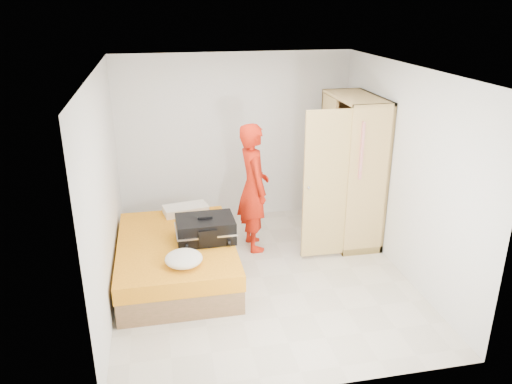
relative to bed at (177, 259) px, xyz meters
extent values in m
plane|color=beige|center=(1.05, -0.24, -0.25)|extent=(4.00, 4.00, 0.00)
plane|color=white|center=(1.05, -0.24, 2.35)|extent=(4.00, 4.00, 0.00)
cube|color=white|center=(1.05, 1.76, 1.05)|extent=(3.60, 0.02, 2.60)
cube|color=white|center=(1.05, -2.24, 1.05)|extent=(3.60, 0.02, 2.60)
cube|color=white|center=(-0.75, -0.24, 1.05)|extent=(0.02, 4.00, 2.60)
cube|color=white|center=(2.85, -0.24, 1.05)|extent=(0.02, 4.00, 2.60)
cube|color=#976444|center=(0.00, 0.00, -0.10)|extent=(1.40, 2.00, 0.30)
cube|color=#FFA01A|center=(0.00, 0.00, 0.15)|extent=(1.42, 2.02, 0.20)
cube|color=#E2B06E|center=(2.82, 0.66, 0.80)|extent=(0.04, 1.20, 2.10)
cube|color=#E2B06E|center=(2.55, 0.08, 0.80)|extent=(0.58, 0.04, 2.10)
cube|color=#E2B06E|center=(2.55, 1.24, 0.80)|extent=(0.58, 0.04, 2.10)
cube|color=#E2B06E|center=(2.55, 0.66, 1.83)|extent=(0.58, 1.20, 0.04)
cube|color=#A78247|center=(2.55, 0.66, -0.20)|extent=(0.58, 1.20, 0.10)
cube|color=#E2B06E|center=(2.28, 0.96, 0.80)|extent=(0.04, 0.59, 2.00)
cube|color=#E2B06E|center=(1.97, 0.10, 0.80)|extent=(0.59, 0.05, 2.00)
cylinder|color=#B2B2B7|center=(2.55, 0.66, 1.67)|extent=(0.02, 1.10, 0.02)
imported|color=red|center=(1.11, 0.62, 0.65)|extent=(0.49, 0.69, 1.80)
cube|color=black|center=(0.38, -0.02, 0.39)|extent=(0.72, 0.52, 0.28)
cube|color=black|center=(0.38, -0.02, 0.55)|extent=(0.18, 0.05, 0.03)
ellipsoid|color=silver|center=(0.07, -0.63, 0.33)|extent=(0.43, 0.43, 0.16)
cube|color=silver|center=(0.19, 0.85, 0.30)|extent=(0.65, 0.41, 0.11)
camera|label=1|loc=(-0.12, -5.66, 3.06)|focal=35.00mm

